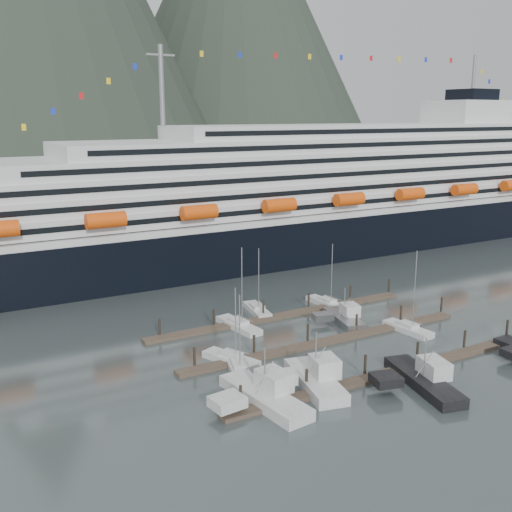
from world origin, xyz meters
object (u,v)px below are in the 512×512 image
object	(u,v)px
sailboat_e	(239,326)
sailboat_f	(257,310)
trawler_c	(422,380)
cruise_ship	(321,201)
sailboat_b	(239,369)
sailboat_g	(327,304)
sailboat_h	(408,329)
trawler_e	(343,318)
trawler_b	(314,379)
sailboat_a	(231,359)
trawler_a	(264,396)

from	to	relation	value
sailboat_e	sailboat_f	size ratio (longest dim) A/B	1.16
sailboat_f	trawler_c	size ratio (longest dim) A/B	0.83
sailboat_f	trawler_c	bearing A→B (deg)	-163.91
cruise_ship	sailboat_b	world-z (taller)	cruise_ship
sailboat_g	sailboat_h	xyz separation A→B (m)	(3.23, -16.61, 0.03)
sailboat_f	sailboat_g	size ratio (longest dim) A/B	1.01
sailboat_e	sailboat_h	world-z (taller)	sailboat_e
sailboat_g	trawler_e	distance (m)	8.98
sailboat_b	sailboat_f	distance (m)	24.08
sailboat_e	trawler_b	bearing A→B (deg)	169.45
sailboat_f	trawler_e	xyz separation A→B (m)	(9.62, -11.26, 0.44)
cruise_ship	sailboat_h	world-z (taller)	cruise_ship
sailboat_a	trawler_a	size ratio (longest dim) A/B	0.79
sailboat_e	trawler_a	size ratio (longest dim) A/B	0.97
sailboat_a	sailboat_g	xyz separation A→B (m)	(25.89, 13.61, -0.01)
sailboat_a	sailboat_g	distance (m)	29.25
sailboat_f	trawler_e	distance (m)	14.82
trawler_b	trawler_e	size ratio (longest dim) A/B	1.23
cruise_ship	trawler_a	size ratio (longest dim) A/B	14.97
trawler_b	trawler_e	bearing A→B (deg)	-33.17
sailboat_e	trawler_a	xyz separation A→B (m)	(-9.09, -23.51, 0.53)
sailboat_f	trawler_b	distance (m)	29.12
sailboat_h	trawler_a	world-z (taller)	sailboat_h
sailboat_a	sailboat_f	bearing A→B (deg)	-61.73
sailboat_f	sailboat_g	world-z (taller)	sailboat_f
trawler_a	sailboat_a	bearing A→B (deg)	-16.23
sailboat_g	trawler_a	distance (m)	38.14
sailboat_b	sailboat_g	bearing A→B (deg)	-41.43
sailboat_e	sailboat_b	bearing A→B (deg)	145.41
trawler_b	sailboat_a	bearing A→B (deg)	38.22
sailboat_a	trawler_a	world-z (taller)	sailboat_a
trawler_c	sailboat_b	bearing A→B (deg)	63.09
sailboat_a	trawler_c	bearing A→B (deg)	-159.07
trawler_a	trawler_b	xyz separation A→B (m)	(7.61, 0.68, 0.03)
cruise_ship	sailboat_b	size ratio (longest dim) A/B	18.84
sailboat_b	trawler_c	distance (m)	23.22
sailboat_f	cruise_ship	bearing A→B (deg)	-37.54
trawler_e	trawler_b	bearing A→B (deg)	146.70
trawler_a	trawler_b	bearing A→B (deg)	-91.69
trawler_a	trawler_c	bearing A→B (deg)	-113.43
sailboat_b	cruise_ship	bearing A→B (deg)	-27.25
sailboat_e	trawler_b	xyz separation A→B (m)	(-1.49, -22.83, 0.56)
sailboat_a	sailboat_h	distance (m)	29.28
sailboat_b	trawler_e	xyz separation A→B (m)	(23.50, 8.42, 0.45)
sailboat_e	sailboat_f	bearing A→B (deg)	-56.94
sailboat_a	trawler_b	size ratio (longest dim) A/B	0.88
cruise_ship	trawler_c	xyz separation A→B (m)	(-33.60, -69.47, -11.15)
sailboat_b	trawler_b	world-z (taller)	sailboat_b
trawler_b	cruise_ship	bearing A→B (deg)	-22.95
cruise_ship	trawler_e	world-z (taller)	cruise_ship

